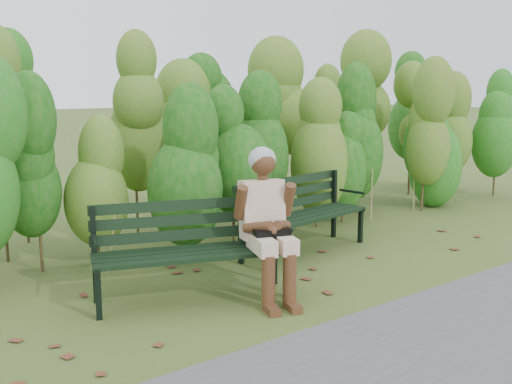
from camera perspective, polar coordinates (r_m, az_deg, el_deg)
ground at (r=5.32m, az=2.31°, el=-8.50°), size 80.00×80.00×0.00m
hedge_band at (r=6.60m, az=-8.02°, el=6.18°), size 11.04×1.67×2.42m
leaf_litter at (r=4.86m, az=-5.30°, el=-10.37°), size 5.70×2.28×0.01m
bench_left at (r=4.85m, az=-6.22°, el=-4.74°), size 1.65×1.00×0.78m
bench_right at (r=6.18m, az=4.12°, el=-1.57°), size 1.59×0.71×0.77m
seated_woman at (r=4.79m, az=1.03°, el=-2.22°), size 0.56×0.78×1.21m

